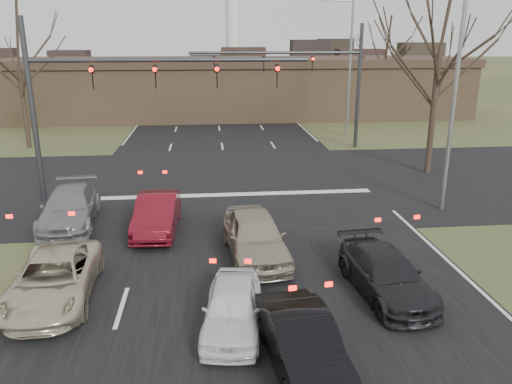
# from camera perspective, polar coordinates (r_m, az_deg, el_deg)

# --- Properties ---
(ground) EXTENTS (360.00, 360.00, 0.00)m
(ground) POSITION_cam_1_polar(r_m,az_deg,el_deg) (11.92, 0.34, -19.55)
(ground) COLOR #394424
(ground) RESTS_ON ground
(road_main) EXTENTS (14.00, 300.00, 0.02)m
(road_main) POSITION_cam_1_polar(r_m,az_deg,el_deg) (69.86, -4.93, 11.37)
(road_main) COLOR black
(road_main) RESTS_ON ground
(road_cross) EXTENTS (200.00, 14.00, 0.02)m
(road_cross) POSITION_cam_1_polar(r_m,az_deg,el_deg) (25.53, -3.19, 1.04)
(road_cross) COLOR black
(road_cross) RESTS_ON ground
(building) EXTENTS (42.40, 10.40, 5.30)m
(building) POSITION_cam_1_polar(r_m,az_deg,el_deg) (47.80, -2.09, 11.90)
(building) COLOR brown
(building) RESTS_ON ground
(mast_arm_near) EXTENTS (12.12, 0.24, 8.00)m
(mast_arm_near) POSITION_cam_1_polar(r_m,az_deg,el_deg) (22.98, -16.58, 11.41)
(mast_arm_near) COLOR #383A3D
(mast_arm_near) RESTS_ON ground
(mast_arm_far) EXTENTS (11.12, 0.24, 8.00)m
(mast_arm_far) POSITION_cam_1_polar(r_m,az_deg,el_deg) (33.34, 6.98, 13.51)
(mast_arm_far) COLOR #383A3D
(mast_arm_far) RESTS_ON ground
(streetlight_right_near) EXTENTS (2.34, 0.25, 10.00)m
(streetlight_right_near) POSITION_cam_1_polar(r_m,az_deg,el_deg) (21.89, 21.53, 12.03)
(streetlight_right_near) COLOR gray
(streetlight_right_near) RESTS_ON ground
(streetlight_right_far) EXTENTS (2.34, 0.25, 10.00)m
(streetlight_right_far) POSITION_cam_1_polar(r_m,az_deg,el_deg) (37.96, 10.46, 14.66)
(streetlight_right_far) COLOR gray
(streetlight_right_far) RESTS_ON ground
(tree_right_near) EXTENTS (6.90, 6.90, 11.50)m
(tree_right_near) POSITION_cam_1_polar(r_m,az_deg,el_deg) (28.23, 20.79, 19.80)
(tree_right_near) COLOR black
(tree_right_near) RESTS_ON ground
(tree_left_far) EXTENTS (5.70, 5.70, 9.50)m
(tree_left_far) POSITION_cam_1_polar(r_m,az_deg,el_deg) (36.51, -25.92, 15.95)
(tree_left_far) COLOR black
(tree_left_far) RESTS_ON ground
(tree_right_far) EXTENTS (5.40, 5.40, 9.00)m
(tree_right_far) POSITION_cam_1_polar(r_m,az_deg,el_deg) (47.28, 14.73, 16.52)
(tree_right_far) COLOR black
(tree_right_far) RESTS_ON ground
(car_silver_suv) EXTENTS (2.36, 4.76, 1.30)m
(car_silver_suv) POSITION_cam_1_polar(r_m,az_deg,el_deg) (15.34, -22.08, -9.15)
(car_silver_suv) COLOR beige
(car_silver_suv) RESTS_ON ground
(car_white_sedan) EXTENTS (1.88, 3.72, 1.22)m
(car_white_sedan) POSITION_cam_1_polar(r_m,az_deg,el_deg) (12.98, -2.72, -13.00)
(car_white_sedan) COLOR white
(car_white_sedan) RESTS_ON ground
(car_black_hatch) EXTENTS (1.80, 4.06, 1.30)m
(car_black_hatch) POSITION_cam_1_polar(r_m,az_deg,el_deg) (11.61, 5.32, -16.84)
(car_black_hatch) COLOR black
(car_black_hatch) RESTS_ON ground
(car_charcoal_sedan) EXTENTS (2.14, 4.42, 1.24)m
(car_charcoal_sedan) POSITION_cam_1_polar(r_m,az_deg,el_deg) (15.02, 14.61, -9.08)
(car_charcoal_sedan) COLOR black
(car_charcoal_sedan) RESTS_ON ground
(car_grey_ahead) EXTENTS (2.42, 5.06, 1.42)m
(car_grey_ahead) POSITION_cam_1_polar(r_m,az_deg,el_deg) (21.04, -20.51, -1.67)
(car_grey_ahead) COLOR gray
(car_grey_ahead) RESTS_ON ground
(car_red_ahead) EXTENTS (1.63, 4.30, 1.40)m
(car_red_ahead) POSITION_cam_1_polar(r_m,az_deg,el_deg) (19.44, -11.24, -2.43)
(car_red_ahead) COLOR maroon
(car_red_ahead) RESTS_ON ground
(car_silver_ahead) EXTENTS (2.24, 4.74, 1.57)m
(car_silver_ahead) POSITION_cam_1_polar(r_m,az_deg,el_deg) (16.75, -0.08, -5.04)
(car_silver_ahead) COLOR #A89E88
(car_silver_ahead) RESTS_ON ground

